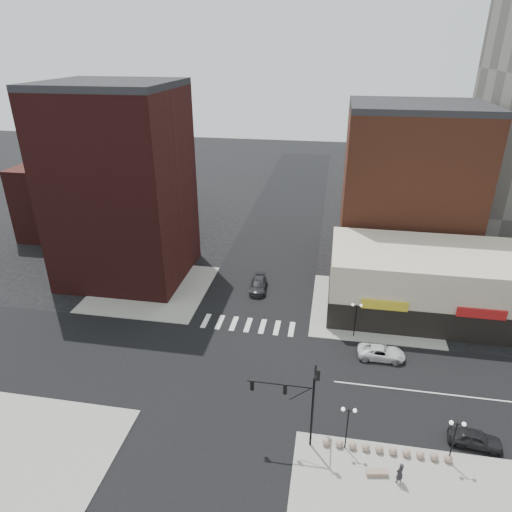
# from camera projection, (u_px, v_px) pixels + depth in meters

# --- Properties ---
(ground) EXTENTS (240.00, 240.00, 0.00)m
(ground) POSITION_uv_depth(u_px,v_px,m) (234.00, 370.00, 45.91)
(ground) COLOR black
(ground) RESTS_ON ground
(road_ew) EXTENTS (200.00, 14.00, 0.02)m
(road_ew) POSITION_uv_depth(u_px,v_px,m) (234.00, 370.00, 45.91)
(road_ew) COLOR black
(road_ew) RESTS_ON ground
(road_ns) EXTENTS (14.00, 200.00, 0.02)m
(road_ns) POSITION_uv_depth(u_px,v_px,m) (234.00, 370.00, 45.91)
(road_ns) COLOR black
(road_ns) RESTS_ON ground
(sidewalk_nw) EXTENTS (15.00, 15.00, 0.12)m
(sidewalk_nw) POSITION_uv_depth(u_px,v_px,m) (152.00, 288.00, 61.09)
(sidewalk_nw) COLOR gray
(sidewalk_nw) RESTS_ON ground
(sidewalk_ne) EXTENTS (15.00, 15.00, 0.12)m
(sidewalk_ne) POSITION_uv_depth(u_px,v_px,m) (373.00, 308.00, 56.56)
(sidewalk_ne) COLOR gray
(sidewalk_ne) RESTS_ON ground
(sidewalk_sw) EXTENTS (15.00, 15.00, 0.12)m
(sidewalk_sw) POSITION_uv_depth(u_px,v_px,m) (10.00, 469.00, 35.22)
(sidewalk_sw) COLOR gray
(sidewalk_sw) RESTS_ON ground
(building_nw) EXTENTS (16.00, 15.00, 25.00)m
(building_nw) POSITION_uv_depth(u_px,v_px,m) (121.00, 188.00, 60.07)
(building_nw) COLOR #361311
(building_nw) RESTS_ON ground
(building_nw_low) EXTENTS (20.00, 18.00, 12.00)m
(building_nw_low) POSITION_uv_depth(u_px,v_px,m) (95.00, 195.00, 78.69)
(building_nw_low) COLOR #361311
(building_nw_low) RESTS_ON ground
(building_ne_midrise) EXTENTS (18.00, 15.00, 22.00)m
(building_ne_midrise) POSITION_uv_depth(u_px,v_px,m) (408.00, 190.00, 64.59)
(building_ne_midrise) COLOR brown
(building_ne_midrise) RESTS_ON ground
(building_ne_row) EXTENTS (24.20, 12.20, 8.00)m
(building_ne_row) POSITION_uv_depth(u_px,v_px,m) (431.00, 288.00, 54.61)
(building_ne_row) COLOR beige
(building_ne_row) RESTS_ON ground
(traffic_signal) EXTENTS (5.59, 3.09, 7.77)m
(traffic_signal) POSITION_uv_depth(u_px,v_px,m) (301.00, 394.00, 35.69)
(traffic_signal) COLOR black
(traffic_signal) RESTS_ON ground
(street_lamp_se_a) EXTENTS (1.22, 0.32, 4.16)m
(street_lamp_se_a) POSITION_uv_depth(u_px,v_px,m) (348.00, 418.00, 35.67)
(street_lamp_se_a) COLOR black
(street_lamp_se_a) RESTS_ON sidewalk_se
(street_lamp_se_b) EXTENTS (1.22, 0.32, 4.16)m
(street_lamp_se_b) POSITION_uv_depth(u_px,v_px,m) (456.00, 432.00, 34.42)
(street_lamp_se_b) COLOR black
(street_lamp_se_b) RESTS_ON sidewalk_se
(street_lamp_ne) EXTENTS (1.22, 0.32, 4.16)m
(street_lamp_ne) POSITION_uv_depth(u_px,v_px,m) (356.00, 311.00, 49.78)
(street_lamp_ne) COLOR black
(street_lamp_ne) RESTS_ON sidewalk_ne
(bollard_row) EXTENTS (10.09, 0.64, 0.64)m
(bollard_row) POSITION_uv_depth(u_px,v_px,m) (386.00, 450.00, 36.37)
(bollard_row) COLOR gray
(bollard_row) RESTS_ON sidewalk_se
(white_suv) EXTENTS (4.85, 2.24, 1.35)m
(white_suv) POSITION_uv_depth(u_px,v_px,m) (381.00, 353.00, 47.43)
(white_suv) COLOR silver
(white_suv) RESTS_ON ground
(dark_sedan_east) EXTENTS (4.32, 2.14, 1.42)m
(dark_sedan_east) POSITION_uv_depth(u_px,v_px,m) (475.00, 439.00, 37.08)
(dark_sedan_east) COLOR black
(dark_sedan_east) RESTS_ON ground
(dark_sedan_north) EXTENTS (2.46, 5.25, 1.48)m
(dark_sedan_north) POSITION_uv_depth(u_px,v_px,m) (258.00, 285.00, 60.50)
(dark_sedan_north) COLOR black
(dark_sedan_north) RESTS_ON ground
(pedestrian) EXTENTS (0.81, 0.76, 1.86)m
(pedestrian) POSITION_uv_depth(u_px,v_px,m) (400.00, 473.00, 33.71)
(pedestrian) COLOR #242227
(pedestrian) RESTS_ON sidewalk_se
(stone_bench) EXTENTS (1.74, 0.79, 0.39)m
(stone_bench) POSITION_uv_depth(u_px,v_px,m) (377.00, 473.00, 34.57)
(stone_bench) COLOR gray
(stone_bench) RESTS_ON sidewalk_se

